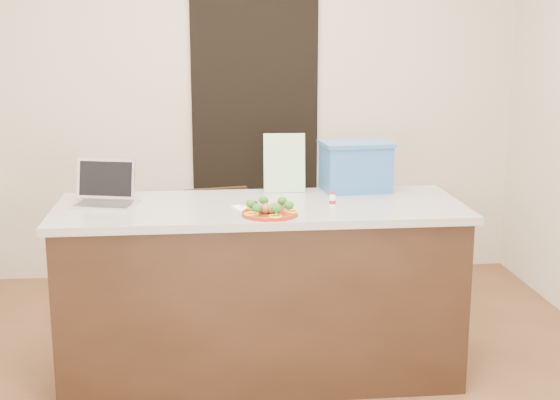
{
  "coord_description": "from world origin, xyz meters",
  "views": [
    {
      "loc": [
        -0.29,
        -3.57,
        1.81
      ],
      "look_at": [
        0.1,
        0.2,
        0.95
      ],
      "focal_mm": 50.0,
      "sensor_mm": 36.0,
      "label": 1
    }
  ],
  "objects": [
    {
      "name": "plate",
      "position": [
        0.03,
        0.02,
        0.93
      ],
      "size": [
        0.27,
        0.27,
        0.02
      ],
      "rotation": [
        0.0,
        0.0,
        -0.43
      ],
      "color": "maroon",
      "rests_on": "island"
    },
    {
      "name": "room_shell",
      "position": [
        0.0,
        0.0,
        1.62
      ],
      "size": [
        4.0,
        4.0,
        4.0
      ],
      "color": "white",
      "rests_on": "ground"
    },
    {
      "name": "yogurt_bottle",
      "position": [
        0.36,
        0.17,
        0.95
      ],
      "size": [
        0.03,
        0.03,
        0.07
      ],
      "rotation": [
        0.0,
        0.0,
        -0.39
      ],
      "color": "white",
      "rests_on": "island"
    },
    {
      "name": "blue_box",
      "position": [
        0.55,
        0.54,
        1.06
      ],
      "size": [
        0.4,
        0.3,
        0.27
      ],
      "rotation": [
        0.0,
        0.0,
        0.09
      ],
      "color": "#2A599A",
      "rests_on": "island"
    },
    {
      "name": "ground",
      "position": [
        0.0,
        0.0,
        0.0
      ],
      "size": [
        4.0,
        4.0,
        0.0
      ],
      "primitive_type": "plane",
      "color": "brown",
      "rests_on": "ground"
    },
    {
      "name": "leaflet",
      "position": [
        0.16,
        0.54,
        1.08
      ],
      "size": [
        0.23,
        0.06,
        0.32
      ],
      "primitive_type": "cube",
      "rotation": [
        -0.14,
        0.0,
        -0.05
      ],
      "color": "white",
      "rests_on": "island"
    },
    {
      "name": "knife",
      "position": [
        -0.02,
        0.15,
        0.93
      ],
      "size": [
        0.04,
        0.22,
        0.01
      ],
      "rotation": [
        0.0,
        0.0,
        0.19
      ],
      "color": "white",
      "rests_on": "napkin"
    },
    {
      "name": "laptop",
      "position": [
        -0.78,
        0.36,
        0.98
      ],
      "size": [
        0.35,
        0.31,
        0.22
      ],
      "rotation": [
        0.0,
        0.0,
        -0.25
      ],
      "color": "silver",
      "rests_on": "island"
    },
    {
      "name": "chair",
      "position": [
        -0.21,
        0.89,
        0.49
      ],
      "size": [
        0.44,
        0.45,
        0.86
      ],
      "rotation": [
        0.0,
        0.0,
        0.19
      ],
      "color": "#32210F",
      "rests_on": "ground"
    },
    {
      "name": "doorway",
      "position": [
        0.1,
        1.98,
        1.0
      ],
      "size": [
        0.9,
        0.02,
        2.0
      ],
      "primitive_type": "cube",
      "color": "black",
      "rests_on": "ground"
    },
    {
      "name": "napkin",
      "position": [
        -0.05,
        0.17,
        0.92
      ],
      "size": [
        0.2,
        0.2,
        0.01
      ],
      "primitive_type": "cube",
      "rotation": [
        0.0,
        0.0,
        0.34
      ],
      "color": "white",
      "rests_on": "island"
    },
    {
      "name": "pepper_rings",
      "position": [
        0.03,
        0.02,
        0.94
      ],
      "size": [
        0.26,
        0.26,
        0.01
      ],
      "color": "yellow",
      "rests_on": "plate"
    },
    {
      "name": "broccoli",
      "position": [
        0.03,
        0.02,
        0.97
      ],
      "size": [
        0.22,
        0.23,
        0.04
      ],
      "color": "#1B4A13",
      "rests_on": "plate"
    },
    {
      "name": "island",
      "position": [
        0.0,
        0.25,
        0.46
      ],
      "size": [
        2.06,
        0.76,
        0.92
      ],
      "color": "black",
      "rests_on": "ground"
    },
    {
      "name": "meatballs",
      "position": [
        0.03,
        0.02,
        0.96
      ],
      "size": [
        0.11,
        0.1,
        0.04
      ],
      "color": "brown",
      "rests_on": "plate"
    },
    {
      "name": "fork",
      "position": [
        -0.07,
        0.17,
        0.93
      ],
      "size": [
        0.04,
        0.15,
        0.0
      ],
      "rotation": [
        0.0,
        0.0,
        -0.12
      ],
      "color": "#ADAEB2",
      "rests_on": "napkin"
    }
  ]
}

